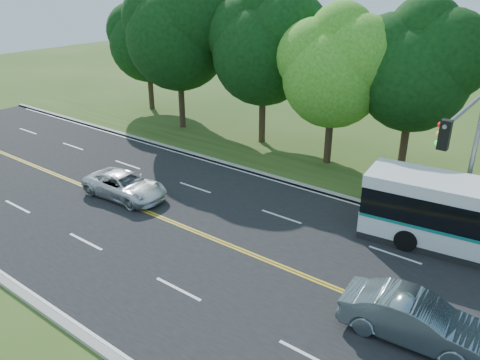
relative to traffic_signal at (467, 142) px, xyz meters
The scene contains 10 objects.
ground 9.65m from the traffic_signal, 140.23° to the right, with size 120.00×120.00×0.00m, color #314E1A.
road 9.65m from the traffic_signal, 140.23° to the right, with size 60.00×14.00×0.02m, color black.
curb_north 8.15m from the traffic_signal, 164.96° to the left, with size 60.00×0.30×0.15m, color #A29F93.
curb_south 14.86m from the traffic_signal, 117.35° to the right, with size 60.00×0.30×0.15m, color #A29F93.
grass_verge 8.74m from the traffic_signal, 151.03° to the left, with size 60.00×4.00×0.10m, color #314E1A.
lane_markings 9.71m from the traffic_signal, 140.63° to the right, with size 57.60×13.82×0.00m.
tree_row 13.61m from the traffic_signal, 150.00° to the left, with size 44.70×9.10×13.84m.
traffic_signal is the anchor object (origin of this frame).
sedan 7.43m from the traffic_signal, 84.07° to the right, with size 1.58×4.54×1.50m, color slate.
suv 15.88m from the traffic_signal, 161.39° to the right, with size 2.14×4.64×1.29m, color silver.
Camera 1 is at (9.76, -13.33, 10.53)m, focal length 35.00 mm.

